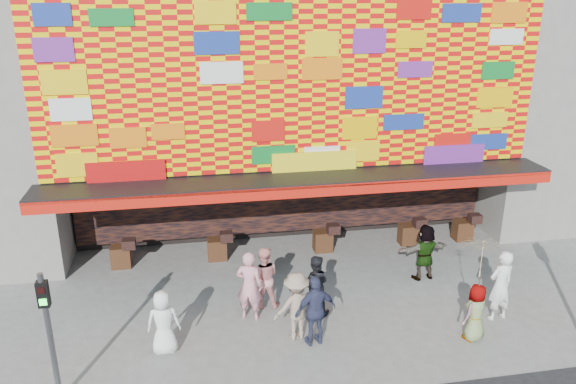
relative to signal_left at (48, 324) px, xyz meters
name	(u,v)px	position (x,y,z in m)	size (l,w,h in m)	color
ground	(327,330)	(6.20, 1.50, -1.86)	(90.00, 90.00, 0.00)	slate
shop_building	(275,78)	(6.20, 9.68, 3.37)	(15.20, 9.40, 10.00)	gray
signal_left	(48,324)	(0.00, 0.00, 0.00)	(0.22, 0.20, 3.00)	#59595B
ped_a	(163,322)	(2.16, 1.33, -1.05)	(0.79, 0.51, 1.61)	white
ped_b	(249,286)	(4.33, 2.44, -0.90)	(0.70, 0.46, 1.92)	pink
ped_c	(315,285)	(6.07, 2.38, -1.02)	(0.82, 0.64, 1.68)	black
ped_d	(296,306)	(5.37, 1.36, -0.98)	(1.14, 0.66, 1.77)	gray
ped_e	(316,311)	(5.78, 1.03, -0.95)	(1.06, 0.44, 1.81)	#33385A
ped_f	(425,252)	(9.74, 3.70, -1.00)	(1.60, 0.51, 1.73)	gray
ped_g	(476,312)	(9.69, 0.50, -1.11)	(0.73, 0.48, 1.49)	gray
ped_h	(501,286)	(10.76, 1.26, -0.89)	(0.71, 0.47, 1.95)	white
ped_i	(264,278)	(4.78, 2.97, -0.98)	(0.85, 0.66, 1.75)	#F2A29C
parasol	(483,259)	(9.69, 0.50, 0.35)	(1.43, 1.44, 1.96)	beige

